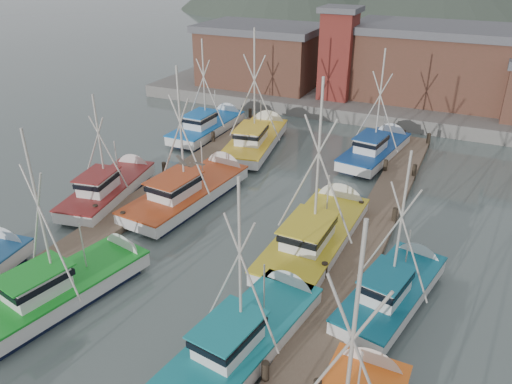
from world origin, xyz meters
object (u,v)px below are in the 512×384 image
at_px(boat_4, 70,284).
at_px(boat_8, 193,190).
at_px(lookout_tower, 338,53).
at_px(boat_12, 257,139).

xyz_separation_m(boat_4, boat_8, (-0.07, 10.98, 0.00)).
distance_m(lookout_tower, boat_4, 34.36).
xyz_separation_m(lookout_tower, boat_12, (-2.65, -12.68, -4.86)).
bearing_deg(boat_12, boat_4, -98.54).
height_order(lookout_tower, boat_4, lookout_tower).
bearing_deg(boat_8, boat_12, 96.57).
relative_size(lookout_tower, boat_4, 0.91).
relative_size(lookout_tower, boat_12, 0.81).
bearing_deg(boat_4, boat_12, 102.22).
bearing_deg(boat_12, boat_8, -98.17).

